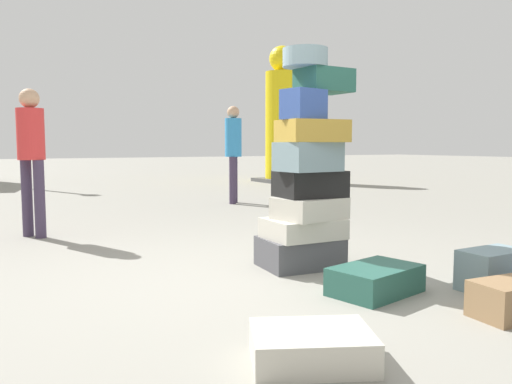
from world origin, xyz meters
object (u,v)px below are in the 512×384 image
(suitcase_tower, at_px, (307,181))
(suitcase_slate_left_side, at_px, (493,270))
(person_tourist_with_camera, at_px, (31,149))
(suitcase_cream_upright_blue, at_px, (312,347))
(person_bearded_onlooker, at_px, (233,146))
(yellow_dummy_statue, at_px, (282,122))
(suitcase_teal_foreground_near, at_px, (375,280))

(suitcase_tower, distance_m, suitcase_slate_left_side, 1.59)
(suitcase_tower, height_order, person_tourist_with_camera, suitcase_tower)
(suitcase_cream_upright_blue, bearing_deg, person_bearded_onlooker, 91.21)
(suitcase_slate_left_side, xyz_separation_m, person_tourist_with_camera, (-2.76, 3.93, 0.87))
(suitcase_cream_upright_blue, distance_m, person_bearded_onlooker, 6.96)
(suitcase_slate_left_side, relative_size, yellow_dummy_statue, 0.13)
(suitcase_tower, height_order, suitcase_cream_upright_blue, suitcase_tower)
(suitcase_teal_foreground_near, bearing_deg, suitcase_cream_upright_blue, -157.86)
(suitcase_teal_foreground_near, xyz_separation_m, person_bearded_onlooker, (1.59, 5.61, 0.95))
(suitcase_slate_left_side, bearing_deg, yellow_dummy_statue, 65.45)
(suitcase_tower, bearing_deg, person_bearded_onlooker, 71.45)
(suitcase_slate_left_side, bearing_deg, person_tourist_with_camera, 123.73)
(suitcase_tower, height_order, yellow_dummy_statue, yellow_dummy_statue)
(suitcase_slate_left_side, bearing_deg, suitcase_cream_upright_blue, -168.65)
(suitcase_cream_upright_blue, bearing_deg, suitcase_tower, 80.66)
(suitcase_tower, height_order, person_bearded_onlooker, suitcase_tower)
(suitcase_teal_foreground_near, height_order, suitcase_cream_upright_blue, suitcase_teal_foreground_near)
(suitcase_slate_left_side, distance_m, suitcase_cream_upright_blue, 1.95)
(yellow_dummy_statue, bearing_deg, person_bearded_onlooker, -130.11)
(suitcase_tower, relative_size, suitcase_slate_left_side, 3.70)
(suitcase_teal_foreground_near, bearing_deg, yellow_dummy_statue, 49.16)
(suitcase_slate_left_side, bearing_deg, person_bearded_onlooker, 81.34)
(person_bearded_onlooker, xyz_separation_m, yellow_dummy_statue, (3.63, 4.31, 0.67))
(suitcase_cream_upright_blue, bearing_deg, yellow_dummy_statue, 83.39)
(suitcase_tower, bearing_deg, yellow_dummy_statue, 60.00)
(suitcase_slate_left_side, distance_m, yellow_dummy_statue, 11.26)
(suitcase_teal_foreground_near, bearing_deg, suitcase_slate_left_side, -34.52)
(suitcase_teal_foreground_near, distance_m, person_tourist_with_camera, 4.19)
(suitcase_teal_foreground_near, distance_m, yellow_dummy_statue, 11.32)
(person_bearded_onlooker, distance_m, yellow_dummy_statue, 5.67)
(suitcase_tower, bearing_deg, suitcase_cream_upright_blue, -123.25)
(suitcase_cream_upright_blue, distance_m, person_tourist_with_camera, 4.54)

